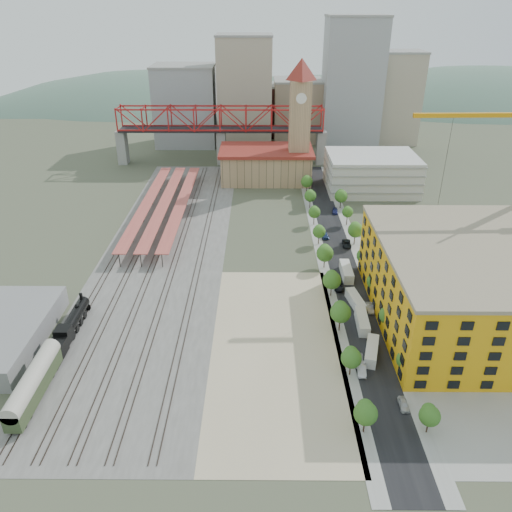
{
  "coord_description": "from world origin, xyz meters",
  "views": [
    {
      "loc": [
        -7.84,
        -118.43,
        67.32
      ],
      "look_at": [
        -8.57,
        -7.35,
        10.0
      ],
      "focal_mm": 35.0,
      "sensor_mm": 36.0,
      "label": 1
    }
  ],
  "objects_px": {
    "car_0": "(359,361)",
    "construction_building": "(477,284)",
    "site_trailer_b": "(362,321)",
    "site_trailer_c": "(356,301)",
    "locomotive": "(70,327)",
    "coach": "(34,383)",
    "clock_tower": "(300,111)",
    "site_trailer_a": "(372,351)",
    "site_trailer_d": "(346,272)"
  },
  "relations": [
    {
      "from": "car_0",
      "to": "construction_building",
      "type": "bearing_deg",
      "value": 38.54
    },
    {
      "from": "site_trailer_b",
      "to": "car_0",
      "type": "bearing_deg",
      "value": -99.93
    },
    {
      "from": "site_trailer_c",
      "to": "car_0",
      "type": "bearing_deg",
      "value": -107.71
    },
    {
      "from": "locomotive",
      "to": "construction_building",
      "type": "bearing_deg",
      "value": 4.55
    },
    {
      "from": "site_trailer_c",
      "to": "coach",
      "type": "bearing_deg",
      "value": -163.89
    },
    {
      "from": "coach",
      "to": "site_trailer_b",
      "type": "xyz_separation_m",
      "value": [
        66.0,
        23.52,
        -2.04
      ]
    },
    {
      "from": "clock_tower",
      "to": "site_trailer_b",
      "type": "distance_m",
      "value": 107.08
    },
    {
      "from": "site_trailer_a",
      "to": "car_0",
      "type": "distance_m",
      "value": 3.98
    },
    {
      "from": "clock_tower",
      "to": "site_trailer_a",
      "type": "height_order",
      "value": "clock_tower"
    },
    {
      "from": "locomotive",
      "to": "car_0",
      "type": "bearing_deg",
      "value": -8.39
    },
    {
      "from": "site_trailer_b",
      "to": "car_0",
      "type": "distance_m",
      "value": 13.75
    },
    {
      "from": "locomotive",
      "to": "clock_tower",
      "type": "bearing_deg",
      "value": 61.61
    },
    {
      "from": "construction_building",
      "to": "car_0",
      "type": "height_order",
      "value": "construction_building"
    },
    {
      "from": "clock_tower",
      "to": "site_trailer_c",
      "type": "relative_size",
      "value": 5.74
    },
    {
      "from": "construction_building",
      "to": "site_trailer_b",
      "type": "xyz_separation_m",
      "value": [
        -26.0,
        -3.2,
        -8.14
      ]
    },
    {
      "from": "site_trailer_b",
      "to": "locomotive",
      "type": "bearing_deg",
      "value": -173.76
    },
    {
      "from": "construction_building",
      "to": "site_trailer_d",
      "type": "xyz_separation_m",
      "value": [
        -26.0,
        20.31,
        -8.05
      ]
    },
    {
      "from": "site_trailer_c",
      "to": "site_trailer_d",
      "type": "bearing_deg",
      "value": 79.95
    },
    {
      "from": "clock_tower",
      "to": "site_trailer_b",
      "type": "bearing_deg",
      "value": -85.57
    },
    {
      "from": "site_trailer_c",
      "to": "car_0",
      "type": "relative_size",
      "value": 1.99
    },
    {
      "from": "site_trailer_b",
      "to": "construction_building",
      "type": "bearing_deg",
      "value": 9.69
    },
    {
      "from": "construction_building",
      "to": "site_trailer_a",
      "type": "distance_m",
      "value": 30.65
    },
    {
      "from": "locomotive",
      "to": "coach",
      "type": "relative_size",
      "value": 1.2
    },
    {
      "from": "coach",
      "to": "car_0",
      "type": "distance_m",
      "value": 63.86
    },
    {
      "from": "site_trailer_d",
      "to": "car_0",
      "type": "bearing_deg",
      "value": -94.25
    },
    {
      "from": "site_trailer_b",
      "to": "site_trailer_c",
      "type": "relative_size",
      "value": 1.03
    },
    {
      "from": "site_trailer_d",
      "to": "site_trailer_a",
      "type": "bearing_deg",
      "value": -89.6
    },
    {
      "from": "clock_tower",
      "to": "site_trailer_a",
      "type": "distance_m",
      "value": 117.56
    },
    {
      "from": "coach",
      "to": "site_trailer_d",
      "type": "bearing_deg",
      "value": 35.47
    },
    {
      "from": "site_trailer_a",
      "to": "site_trailer_d",
      "type": "bearing_deg",
      "value": 105.57
    },
    {
      "from": "construction_building",
      "to": "site_trailer_c",
      "type": "xyz_separation_m",
      "value": [
        -26.0,
        5.7,
        -8.17
      ]
    },
    {
      "from": "clock_tower",
      "to": "site_trailer_c",
      "type": "distance_m",
      "value": 98.53
    },
    {
      "from": "locomotive",
      "to": "car_0",
      "type": "height_order",
      "value": "locomotive"
    },
    {
      "from": "site_trailer_b",
      "to": "site_trailer_c",
      "type": "distance_m",
      "value": 8.9
    },
    {
      "from": "site_trailer_a",
      "to": "site_trailer_d",
      "type": "relative_size",
      "value": 0.92
    },
    {
      "from": "construction_building",
      "to": "locomotive",
      "type": "xyz_separation_m",
      "value": [
        -92.0,
        -7.31,
        -7.19
      ]
    },
    {
      "from": "construction_building",
      "to": "site_trailer_c",
      "type": "height_order",
      "value": "construction_building"
    },
    {
      "from": "locomotive",
      "to": "site_trailer_b",
      "type": "relative_size",
      "value": 2.56
    },
    {
      "from": "site_trailer_d",
      "to": "car_0",
      "type": "relative_size",
      "value": 2.19
    },
    {
      "from": "car_0",
      "to": "locomotive",
      "type": "bearing_deg",
      "value": -179.66
    },
    {
      "from": "coach",
      "to": "site_trailer_a",
      "type": "relative_size",
      "value": 2.17
    },
    {
      "from": "locomotive",
      "to": "site_trailer_c",
      "type": "relative_size",
      "value": 2.63
    },
    {
      "from": "clock_tower",
      "to": "car_0",
      "type": "distance_m",
      "value": 120.01
    },
    {
      "from": "car_0",
      "to": "site_trailer_a",
      "type": "bearing_deg",
      "value": 49.31
    },
    {
      "from": "site_trailer_c",
      "to": "car_0",
      "type": "xyz_separation_m",
      "value": [
        -3.0,
        -22.31,
        -0.46
      ]
    },
    {
      "from": "site_trailer_a",
      "to": "site_trailer_d",
      "type": "xyz_separation_m",
      "value": [
        0.0,
        34.35,
        0.11
      ]
    },
    {
      "from": "clock_tower",
      "to": "construction_building",
      "type": "xyz_separation_m",
      "value": [
        34.0,
        -99.99,
        -19.29
      ]
    },
    {
      "from": "site_trailer_b",
      "to": "site_trailer_c",
      "type": "bearing_deg",
      "value": 92.68
    },
    {
      "from": "coach",
      "to": "car_0",
      "type": "xyz_separation_m",
      "value": [
        63.0,
        10.11,
        -2.54
      ]
    },
    {
      "from": "clock_tower",
      "to": "car_0",
      "type": "bearing_deg",
      "value": -87.54
    }
  ]
}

